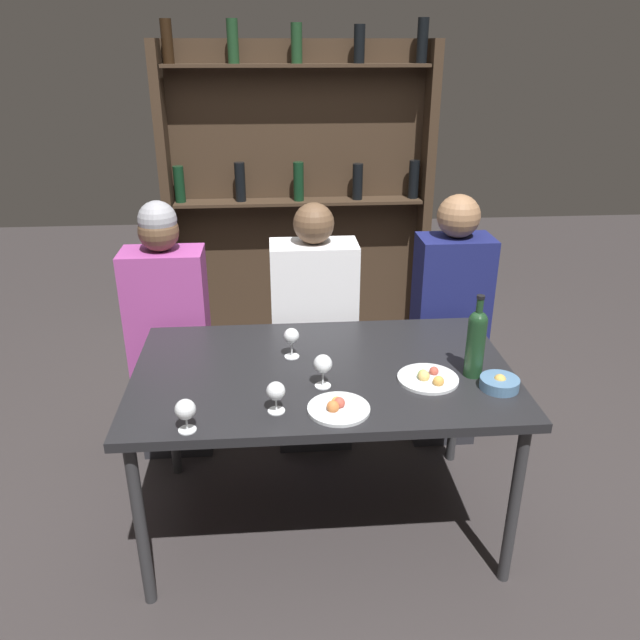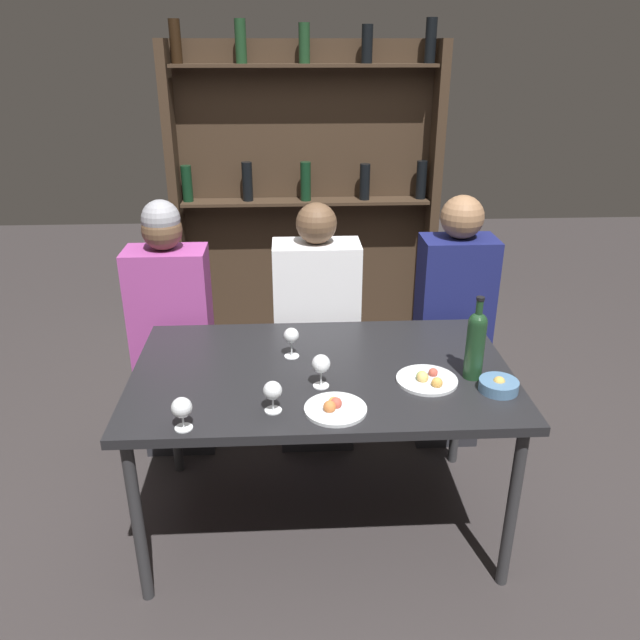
{
  "view_description": "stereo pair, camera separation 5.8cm",
  "coord_description": "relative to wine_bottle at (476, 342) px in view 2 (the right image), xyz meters",
  "views": [
    {
      "loc": [
        -0.18,
        -2.13,
        1.9
      ],
      "look_at": [
        0.0,
        0.13,
        0.89
      ],
      "focal_mm": 35.0,
      "sensor_mm": 36.0,
      "label": 1
    },
    {
      "loc": [
        -0.12,
        -2.13,
        1.9
      ],
      "look_at": [
        0.0,
        0.13,
        0.89
      ],
      "focal_mm": 35.0,
      "sensor_mm": 36.0,
      "label": 2
    }
  ],
  "objects": [
    {
      "name": "ground_plane",
      "position": [
        -0.57,
        0.09,
        -0.89
      ],
      "size": [
        10.0,
        10.0,
        0.0
      ],
      "primitive_type": "plane",
      "color": "#332D2D"
    },
    {
      "name": "dining_table",
      "position": [
        -0.57,
        0.09,
        -0.2
      ],
      "size": [
        1.46,
        0.89,
        0.74
      ],
      "color": "black",
      "rests_on": "ground_plane"
    },
    {
      "name": "wine_rack_wall",
      "position": [
        -0.57,
        2.08,
        0.15
      ],
      "size": [
        1.75,
        0.21,
        2.05
      ],
      "color": "#38281C",
      "rests_on": "ground_plane"
    },
    {
      "name": "wine_bottle",
      "position": [
        0.0,
        0.0,
        0.0
      ],
      "size": [
        0.07,
        0.07,
        0.33
      ],
      "color": "#19381E",
      "rests_on": "dining_table"
    },
    {
      "name": "wine_glass_0",
      "position": [
        -0.68,
        0.2,
        -0.06
      ],
      "size": [
        0.06,
        0.06,
        0.13
      ],
      "color": "silver",
      "rests_on": "dining_table"
    },
    {
      "name": "wine_glass_1",
      "position": [
        -1.04,
        -0.29,
        -0.07
      ],
      "size": [
        0.07,
        0.07,
        0.11
      ],
      "color": "silver",
      "rests_on": "dining_table"
    },
    {
      "name": "wine_glass_2",
      "position": [
        -0.75,
        -0.2,
        -0.07
      ],
      "size": [
        0.07,
        0.07,
        0.11
      ],
      "color": "silver",
      "rests_on": "dining_table"
    },
    {
      "name": "wine_glass_3",
      "position": [
        -0.58,
        -0.04,
        -0.06
      ],
      "size": [
        0.07,
        0.07,
        0.13
      ],
      "color": "silver",
      "rests_on": "dining_table"
    },
    {
      "name": "food_plate_0",
      "position": [
        -0.18,
        -0.03,
        -0.14
      ],
      "size": [
        0.23,
        0.23,
        0.05
      ],
      "color": "silver",
      "rests_on": "dining_table"
    },
    {
      "name": "food_plate_1",
      "position": [
        -0.54,
        -0.21,
        -0.14
      ],
      "size": [
        0.22,
        0.22,
        0.05
      ],
      "color": "silver",
      "rests_on": "dining_table"
    },
    {
      "name": "snack_bowl",
      "position": [
        0.07,
        -0.11,
        -0.13
      ],
      "size": [
        0.14,
        0.14,
        0.06
      ],
      "color": "#4C7299",
      "rests_on": "dining_table"
    },
    {
      "name": "seated_person_left",
      "position": [
        -1.25,
        0.69,
        -0.28
      ],
      "size": [
        0.37,
        0.22,
        1.28
      ],
      "color": "#26262B",
      "rests_on": "ground_plane"
    },
    {
      "name": "seated_person_center",
      "position": [
        -0.56,
        0.69,
        -0.3
      ],
      "size": [
        0.4,
        0.22,
        1.25
      ],
      "color": "#26262B",
      "rests_on": "ground_plane"
    },
    {
      "name": "seated_person_right",
      "position": [
        0.11,
        0.69,
        -0.28
      ],
      "size": [
        0.35,
        0.22,
        1.28
      ],
      "color": "#26262B",
      "rests_on": "ground_plane"
    }
  ]
}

